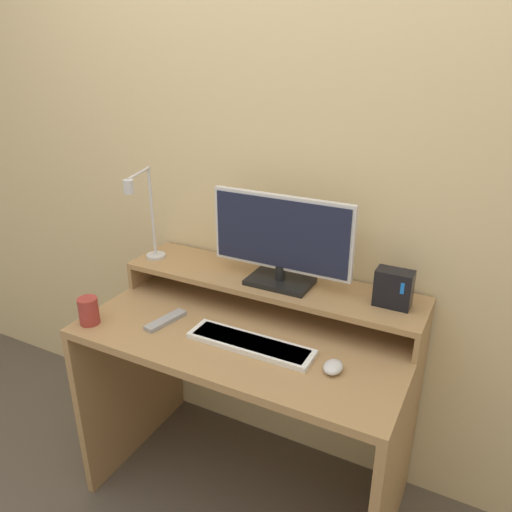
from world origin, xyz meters
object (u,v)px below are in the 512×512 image
(monitor, at_px, (281,240))
(mouse, at_px, (333,367))
(remote_control, at_px, (166,320))
(keyboard, at_px, (250,344))
(router_dock, at_px, (394,288))
(mug, at_px, (89,311))
(desk_lamp, at_px, (145,217))

(monitor, height_order, mouse, monitor)
(mouse, distance_m, remote_control, 0.65)
(monitor, xyz_separation_m, keyboard, (0.02, -0.27, -0.28))
(router_dock, xyz_separation_m, remote_control, (-0.75, -0.30, -0.17))
(router_dock, xyz_separation_m, mug, (-0.99, -0.43, -0.13))
(router_dock, bearing_deg, remote_control, -158.26)
(mouse, xyz_separation_m, mug, (-0.89, -0.13, 0.03))
(monitor, bearing_deg, desk_lamp, -171.78)
(desk_lamp, height_order, mug, desk_lamp)
(router_dock, bearing_deg, monitor, -177.04)
(desk_lamp, bearing_deg, mug, -94.16)
(desk_lamp, relative_size, mug, 3.83)
(desk_lamp, distance_m, router_dock, 0.98)
(mug, bearing_deg, remote_control, 28.40)
(keyboard, bearing_deg, monitor, 93.81)
(remote_control, bearing_deg, mug, -151.60)
(remote_control, relative_size, mug, 1.77)
(desk_lamp, bearing_deg, monitor, 8.22)
(monitor, height_order, mug, monitor)
(monitor, bearing_deg, remote_control, -140.29)
(desk_lamp, height_order, keyboard, desk_lamp)
(monitor, relative_size, desk_lamp, 1.40)
(router_dock, bearing_deg, desk_lamp, -174.02)
(desk_lamp, xyz_separation_m, mug, (-0.02, -0.33, -0.27))
(keyboard, xyz_separation_m, mouse, (0.30, -0.01, 0.01))
(mug, bearing_deg, mouse, 8.26)
(remote_control, xyz_separation_m, mug, (-0.24, -0.13, 0.04))
(monitor, xyz_separation_m, router_dock, (0.41, 0.02, -0.11))
(desk_lamp, bearing_deg, remote_control, -41.89)
(monitor, relative_size, mug, 5.36)
(monitor, xyz_separation_m, mug, (-0.58, -0.41, -0.24))
(monitor, relative_size, mouse, 6.80)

